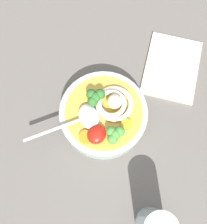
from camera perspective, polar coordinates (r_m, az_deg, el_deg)
table_slab at (r=67.47cm, az=0.72°, el=-3.13°), size 93.83×93.83×3.19cm
soup_bowl at (r=63.81cm, az=0.00°, el=-0.64°), size 20.13×20.13×5.16cm
noodle_pile at (r=60.86cm, az=2.13°, el=1.87°), size 9.43×9.24×3.79cm
soup_spoon at (r=60.34cm, az=-4.36°, el=-1.39°), size 16.01×12.70×1.60cm
chili_sauce_dollop at (r=59.12cm, az=-1.29°, el=-4.76°), size 4.44×3.99×2.00cm
broccoli_floret_beside_noodles at (r=57.97cm, az=2.35°, el=-4.61°), size 4.41×3.79×3.49cm
broccoli_floret_center at (r=60.18cm, az=-1.79°, el=3.20°), size 4.59×3.95×3.63cm
carrot_slice_near_spoon at (r=60.50cm, az=4.79°, el=-2.54°), size 2.48×2.48×0.74cm
carrot_slice_right at (r=59.76cm, az=-3.81°, el=-5.24°), size 2.91×2.91×0.77cm
folded_napkin at (r=72.88cm, az=14.04°, el=9.03°), size 21.09×18.37×0.80cm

